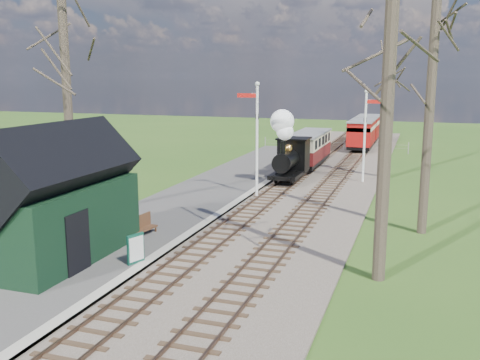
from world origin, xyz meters
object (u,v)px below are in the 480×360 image
at_px(red_carriage_a, 361,134).
at_px(person, 119,228).
at_px(semaphore_near, 256,131).
at_px(coach, 309,147).
at_px(bench, 142,226).
at_px(semaphore_far, 366,129).
at_px(station_shed, 57,200).
at_px(locomotive, 289,151).
at_px(red_carriage_b, 368,128).
at_px(sign_board, 136,249).

xyz_separation_m(red_carriage_a, person, (-5.56, -30.80, -0.61)).
distance_m(semaphore_near, coach, 10.71).
height_order(semaphore_near, bench, semaphore_near).
bearing_deg(person, coach, -28.26).
bearing_deg(semaphore_far, bench, -116.47).
relative_size(station_shed, coach, 0.89).
bearing_deg(locomotive, bench, -102.54).
distance_m(station_shed, red_carriage_b, 38.69).
distance_m(semaphore_far, locomotive, 4.84).
height_order(sign_board, person, person).
bearing_deg(semaphore_far, red_carriage_b, 95.05).
xyz_separation_m(red_carriage_a, red_carriage_b, (0.00, 5.50, 0.00)).
bearing_deg(semaphore_far, semaphore_near, -130.60).
relative_size(semaphore_near, bench, 4.29).
relative_size(red_carriage_b, person, 3.67).
relative_size(coach, red_carriage_a, 1.37).
bearing_deg(semaphore_far, sign_board, -108.26).
distance_m(semaphore_near, red_carriage_b, 26.36).
bearing_deg(locomotive, person, -101.37).
height_order(semaphore_far, coach, semaphore_far).
xyz_separation_m(coach, bench, (-2.91, -19.11, -0.92)).
relative_size(semaphore_far, bench, 3.95).
height_order(locomotive, sign_board, locomotive).
height_order(locomotive, person, locomotive).
relative_size(coach, bench, 4.88).
height_order(red_carriage_a, red_carriage_b, same).
distance_m(semaphore_near, locomotive, 4.74).
distance_m(red_carriage_a, sign_board, 32.48).
height_order(locomotive, bench, locomotive).
bearing_deg(semaphore_far, station_shed, -115.72).
bearing_deg(person, sign_board, -153.50).
relative_size(red_carriage_a, red_carriage_b, 1.00).
bearing_deg(semaphore_near, station_shed, -106.38).
bearing_deg(bench, person, -91.66).
xyz_separation_m(semaphore_near, red_carriage_b, (3.37, 26.06, -2.11)).
bearing_deg(semaphore_near, bench, -103.94).
bearing_deg(sign_board, person, 136.63).
xyz_separation_m(semaphore_far, red_carriage_b, (-1.77, 20.06, -1.84)).
bearing_deg(semaphore_near, sign_board, -93.36).
relative_size(red_carriage_a, person, 3.67).
xyz_separation_m(coach, red_carriage_a, (2.60, 10.09, 0.01)).
bearing_deg(red_carriage_a, person, -100.23).
bearing_deg(locomotive, red_carriage_a, 80.81).
relative_size(semaphore_far, locomotive, 1.29).
bearing_deg(person, red_carriage_a, -30.36).
bearing_deg(coach, person, -98.13).
bearing_deg(red_carriage_b, semaphore_near, -97.37).
height_order(semaphore_near, red_carriage_b, semaphore_near).
bearing_deg(red_carriage_b, sign_board, -96.13).
bearing_deg(sign_board, red_carriage_b, 83.87).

